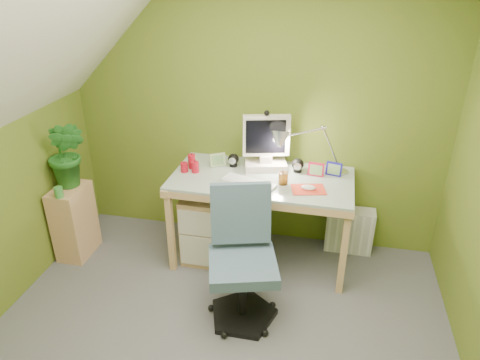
% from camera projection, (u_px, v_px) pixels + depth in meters
% --- Properties ---
extents(wall_back, '(3.20, 0.01, 2.40)m').
position_uv_depth(wall_back, '(255.00, 111.00, 3.69)').
color(wall_back, olive).
rests_on(wall_back, floor).
extents(slope_ceiling, '(1.10, 3.20, 1.10)m').
position_uv_depth(slope_ceiling, '(1.00, 69.00, 2.19)').
color(slope_ceiling, white).
rests_on(slope_ceiling, wall_left).
extents(desk, '(1.46, 0.75, 0.78)m').
position_uv_depth(desk, '(261.00, 219.00, 3.71)').
color(desk, tan).
rests_on(desk, floor).
extents(monitor, '(0.42, 0.31, 0.52)m').
position_uv_depth(monitor, '(266.00, 139.00, 3.57)').
color(monitor, silver).
rests_on(monitor, desk).
extents(speaker_left, '(0.10, 0.10, 0.11)m').
position_uv_depth(speaker_left, '(233.00, 160.00, 3.70)').
color(speaker_left, black).
rests_on(speaker_left, desk).
extents(speaker_right, '(0.10, 0.10, 0.12)m').
position_uv_depth(speaker_right, '(298.00, 165.00, 3.60)').
color(speaker_right, black).
rests_on(speaker_right, desk).
extents(keyboard, '(0.45, 0.27, 0.02)m').
position_uv_depth(keyboard, '(249.00, 183.00, 3.42)').
color(keyboard, white).
rests_on(keyboard, desk).
extents(mousepad, '(0.29, 0.23, 0.01)m').
position_uv_depth(mousepad, '(308.00, 189.00, 3.34)').
color(mousepad, red).
rests_on(mousepad, desk).
extents(mouse, '(0.12, 0.09, 0.04)m').
position_uv_depth(mouse, '(308.00, 188.00, 3.33)').
color(mouse, white).
rests_on(mouse, mousepad).
extents(amber_tumbler, '(0.09, 0.09, 0.10)m').
position_uv_depth(amber_tumbler, '(283.00, 178.00, 3.41)').
color(amber_tumbler, '#945615').
rests_on(amber_tumbler, desk).
extents(candle_cluster, '(0.17, 0.15, 0.12)m').
position_uv_depth(candle_cluster, '(190.00, 163.00, 3.63)').
color(candle_cluster, red).
rests_on(candle_cluster, desk).
extents(photo_frame_red, '(0.13, 0.03, 0.11)m').
position_uv_depth(photo_frame_red, '(316.00, 169.00, 3.54)').
color(photo_frame_red, red).
rests_on(photo_frame_red, desk).
extents(photo_frame_blue, '(0.13, 0.05, 0.11)m').
position_uv_depth(photo_frame_blue, '(334.00, 169.00, 3.55)').
color(photo_frame_blue, '#1A1593').
rests_on(photo_frame_blue, desk).
extents(photo_frame_green, '(0.12, 0.08, 0.11)m').
position_uv_depth(photo_frame_green, '(218.00, 160.00, 3.71)').
color(photo_frame_green, '#AEC285').
rests_on(photo_frame_green, desk).
extents(desk_lamp, '(0.59, 0.30, 0.60)m').
position_uv_depth(desk_lamp, '(323.00, 138.00, 3.47)').
color(desk_lamp, '#AEAEB3').
rests_on(desk_lamp, desk).
extents(side_ledge, '(0.24, 0.37, 0.64)m').
position_uv_depth(side_ledge, '(74.00, 221.00, 3.79)').
color(side_ledge, tan).
rests_on(side_ledge, floor).
extents(potted_plant, '(0.32, 0.26, 0.58)m').
position_uv_depth(potted_plant, '(67.00, 154.00, 3.56)').
color(potted_plant, '#236622').
rests_on(potted_plant, side_ledge).
extents(green_cup, '(0.07, 0.07, 0.09)m').
position_uv_depth(green_cup, '(59.00, 192.00, 3.49)').
color(green_cup, '#3F913C').
rests_on(green_cup, side_ledge).
extents(task_chair, '(0.65, 0.65, 0.95)m').
position_uv_depth(task_chair, '(243.00, 264.00, 3.01)').
color(task_chair, '#42596C').
rests_on(task_chair, floor).
extents(radiator, '(0.41, 0.17, 0.41)m').
position_uv_depth(radiator, '(349.00, 230.00, 3.89)').
color(radiator, silver).
rests_on(radiator, floor).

